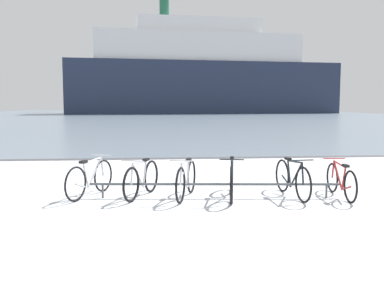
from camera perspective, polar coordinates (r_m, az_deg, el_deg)
The scene contains 9 objects.
ground at distance 58.09m, azimuth -2.98°, elevation 3.68°, with size 80.00×132.00×0.08m.
bike_rack at distance 8.30m, azimuth 3.11°, elevation -5.61°, with size 4.95×0.48×0.31m.
bicycle_0 at distance 8.68m, azimuth -13.82°, elevation -4.62°, with size 0.75×1.54×0.81m.
bicycle_1 at distance 8.43m, azimuth -6.94°, elevation -4.84°, with size 0.71×1.54×0.80m.
bicycle_2 at distance 8.28m, azimuth -0.81°, elevation -4.93°, with size 0.61×1.60×0.82m.
bicycle_3 at distance 8.34m, azimuth 5.48°, elevation -4.80°, with size 0.51×1.80×0.85m.
bicycle_4 at distance 8.61m, azimuth 13.62°, elevation -4.66°, with size 0.46×1.72×0.82m.
bicycle_5 at distance 8.86m, azimuth 19.78°, elevation -4.77°, with size 0.46×1.59×0.74m.
ferry_ship at distance 80.48m, azimuth 1.45°, elevation 9.49°, with size 52.06×15.21×21.97m.
Camera 1 is at (-1.79, -4.13, 1.88)m, focal length 38.78 mm.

